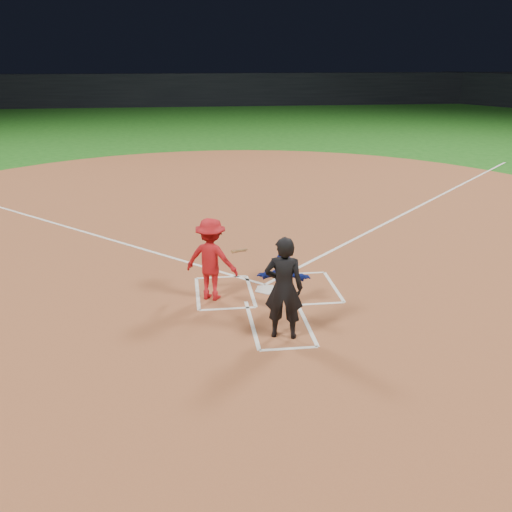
{
  "coord_description": "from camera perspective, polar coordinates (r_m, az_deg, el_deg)",
  "views": [
    {
      "loc": [
        -1.81,
        -11.99,
        5.19
      ],
      "look_at": [
        -0.3,
        -0.4,
        1.0
      ],
      "focal_mm": 40.0,
      "sensor_mm": 36.0,
      "label": 1
    }
  ],
  "objects": [
    {
      "name": "batter_at_plate",
      "position": [
        12.46,
        -4.5,
        -0.32
      ],
      "size": [
        1.5,
        1.12,
        1.84
      ],
      "color": "#B41419",
      "rests_on": "home_plate_dirt"
    },
    {
      "name": "umpire",
      "position": [
        10.71,
        2.8,
        -3.21
      ],
      "size": [
        0.84,
        0.66,
        2.02
      ],
      "primitive_type": "imported",
      "rotation": [
        0.0,
        0.0,
        2.88
      ],
      "color": "black",
      "rests_on": "home_plate_dirt"
    },
    {
      "name": "chalk_markings",
      "position": [
        18.13,
        -1.38,
        3.12
      ],
      "size": [
        28.35,
        17.32,
        0.01
      ],
      "color": "white",
      "rests_on": "home_plate_dirt"
    },
    {
      "name": "stadium_wall_far",
      "position": [
        60.13,
        -5.91,
        16.19
      ],
      "size": [
        80.0,
        1.2,
        3.2
      ],
      "primitive_type": "cube",
      "color": "black",
      "rests_on": "ground"
    },
    {
      "name": "home_plate",
      "position": [
        13.18,
        1.07,
        -3.37
      ],
      "size": [
        0.6,
        0.6,
        0.02
      ],
      "primitive_type": "cylinder",
      "rotation": [
        0.0,
        0.0,
        3.14
      ],
      "color": "silver",
      "rests_on": "home_plate_dirt"
    },
    {
      "name": "ground",
      "position": [
        13.19,
        1.07,
        -3.45
      ],
      "size": [
        120.0,
        120.0,
        0.0
      ],
      "primitive_type": "plane",
      "color": "#185615",
      "rests_on": "ground"
    },
    {
      "name": "home_plate_dirt",
      "position": [
        18.81,
        -1.61,
        3.71
      ],
      "size": [
        28.0,
        28.0,
        0.01
      ],
      "primitive_type": "cylinder",
      "color": "brown",
      "rests_on": "ground"
    },
    {
      "name": "catcher",
      "position": [
        12.08,
        2.72,
        -2.44
      ],
      "size": [
        1.21,
        0.65,
        1.25
      ],
      "primitive_type": "imported",
      "rotation": [
        0.0,
        0.0,
        2.88
      ],
      "color": "#122495",
      "rests_on": "home_plate_dirt"
    }
  ]
}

